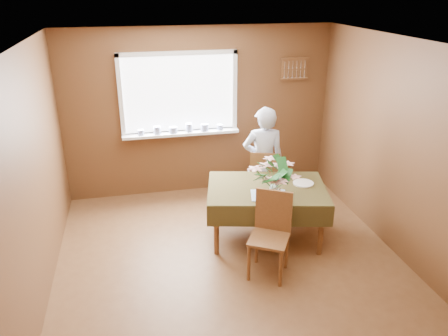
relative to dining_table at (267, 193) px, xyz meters
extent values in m
plane|color=brown|center=(-0.56, -0.63, -0.62)|extent=(4.50, 4.50, 0.00)
plane|color=white|center=(-0.56, -0.63, 1.88)|extent=(4.50, 4.50, 0.00)
plane|color=brown|center=(-0.56, 1.62, 0.63)|extent=(4.00, 0.00, 4.00)
plane|color=brown|center=(-0.56, -2.88, 0.63)|extent=(4.00, 0.00, 4.00)
plane|color=brown|center=(-2.56, -0.63, 0.63)|extent=(0.00, 4.50, 4.50)
plane|color=brown|center=(1.44, -0.63, 0.63)|extent=(0.00, 4.50, 4.50)
cube|color=white|center=(-0.86, 1.61, 0.93)|extent=(1.60, 0.01, 1.10)
cube|color=white|center=(-0.86, 1.59, 1.51)|extent=(1.72, 0.06, 0.06)
cube|color=white|center=(-0.86, 1.59, 0.35)|extent=(1.72, 0.06, 0.06)
cube|color=white|center=(-1.69, 1.59, 0.93)|extent=(0.06, 0.06, 1.22)
cube|color=white|center=(-0.03, 1.59, 0.93)|extent=(0.06, 0.06, 1.22)
cube|color=white|center=(-0.86, 1.52, 0.36)|extent=(1.72, 0.20, 0.04)
cylinder|color=white|center=(-1.45, 1.50, 0.42)|extent=(0.09, 0.09, 0.08)
cylinder|color=white|center=(-1.22, 1.50, 0.44)|extent=(0.11, 0.11, 0.12)
cylinder|color=white|center=(-0.98, 1.50, 0.42)|extent=(0.12, 0.12, 0.09)
cylinder|color=white|center=(-0.75, 1.50, 0.44)|extent=(0.10, 0.10, 0.13)
cylinder|color=white|center=(-0.51, 1.50, 0.43)|extent=(0.11, 0.11, 0.10)
cylinder|color=white|center=(-0.28, 1.50, 0.42)|extent=(0.09, 0.09, 0.08)
cube|color=brown|center=(0.89, 1.60, 1.23)|extent=(0.40, 0.03, 0.30)
cube|color=brown|center=(0.89, 1.58, 1.38)|extent=(0.44, 0.04, 0.03)
cube|color=brown|center=(0.89, 1.58, 1.08)|extent=(0.44, 0.04, 0.03)
cylinder|color=brown|center=(-0.69, -0.24, -0.29)|extent=(0.06, 0.06, 0.66)
cylinder|color=brown|center=(0.52, -0.51, -0.29)|extent=(0.06, 0.06, 0.66)
cylinder|color=brown|center=(-0.52, 0.52, -0.29)|extent=(0.06, 0.06, 0.66)
cylinder|color=brown|center=(0.69, 0.24, -0.29)|extent=(0.06, 0.06, 0.66)
cube|color=brown|center=(0.00, 0.00, 0.05)|extent=(1.56, 1.21, 0.04)
cube|color=#2D2610|center=(0.00, 0.00, 0.08)|extent=(1.63, 1.28, 0.01)
cube|color=#2D2610|center=(-0.11, -0.48, -0.06)|extent=(1.41, 0.33, 0.26)
cube|color=#2D2610|center=(0.11, 0.48, -0.06)|extent=(1.41, 0.33, 0.26)
cube|color=#2D2610|center=(-0.70, 0.16, -0.06)|extent=(0.23, 0.96, 0.26)
cube|color=#2D2610|center=(0.71, -0.16, -0.06)|extent=(0.23, 0.96, 0.26)
cube|color=#4EADDE|center=(-0.05, -0.22, 0.09)|extent=(0.47, 0.39, 0.01)
cylinder|color=brown|center=(0.43, 0.83, -0.41)|extent=(0.04, 0.04, 0.43)
cylinder|color=brown|center=(0.10, 0.95, -0.41)|extent=(0.04, 0.04, 0.43)
cylinder|color=brown|center=(0.31, 0.50, -0.41)|extent=(0.04, 0.04, 0.43)
cylinder|color=brown|center=(-0.02, 0.63, -0.41)|extent=(0.04, 0.04, 0.43)
cube|color=brown|center=(0.20, 0.73, -0.18)|extent=(0.52, 0.52, 0.03)
cube|color=brown|center=(0.14, 0.55, 0.08)|extent=(0.39, 0.17, 0.48)
cylinder|color=brown|center=(-0.45, -0.82, -0.40)|extent=(0.04, 0.04, 0.44)
cylinder|color=brown|center=(-0.15, -1.00, -0.40)|extent=(0.04, 0.04, 0.44)
cylinder|color=brown|center=(-0.27, -0.52, -0.40)|extent=(0.04, 0.04, 0.44)
cylinder|color=brown|center=(0.03, -0.69, -0.40)|extent=(0.04, 0.04, 0.44)
cube|color=brown|center=(-0.21, -0.76, -0.17)|extent=(0.56, 0.56, 0.03)
cube|color=brown|center=(-0.11, -0.59, 0.09)|extent=(0.37, 0.23, 0.49)
imported|color=white|center=(0.15, 0.65, 0.15)|extent=(0.62, 0.45, 1.55)
cylinder|color=white|center=(0.01, -0.23, 0.15)|extent=(0.10, 0.10, 0.13)
cylinder|color=#33662D|center=(0.01, -0.23, 0.24)|extent=(0.06, 0.06, 0.09)
cylinder|color=white|center=(0.48, 0.01, 0.09)|extent=(0.27, 0.27, 0.01)
cube|color=silver|center=(0.09, -0.18, 0.09)|extent=(0.11, 0.21, 0.00)
camera|label=1|loc=(-1.57, -4.64, 2.40)|focal=35.00mm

